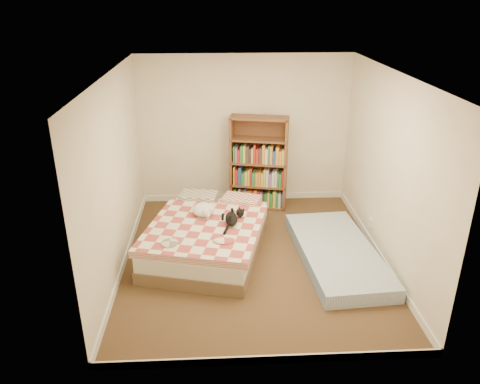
{
  "coord_description": "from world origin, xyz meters",
  "views": [
    {
      "loc": [
        -0.48,
        -5.55,
        3.4
      ],
      "look_at": [
        -0.16,
        0.3,
        0.87
      ],
      "focal_mm": 35.0,
      "sensor_mm": 36.0,
      "label": 1
    }
  ],
  "objects_px": {
    "bed": "(208,235)",
    "white_dog": "(204,210)",
    "bookshelf": "(258,174)",
    "floor_mattress": "(337,253)",
    "black_cat": "(232,218)"
  },
  "relations": [
    {
      "from": "bed",
      "to": "black_cat",
      "type": "height_order",
      "value": "black_cat"
    },
    {
      "from": "bed",
      "to": "bookshelf",
      "type": "bearing_deg",
      "value": 74.51
    },
    {
      "from": "black_cat",
      "to": "white_dog",
      "type": "xyz_separation_m",
      "value": [
        -0.38,
        0.23,
        0.02
      ]
    },
    {
      "from": "bed",
      "to": "white_dog",
      "type": "distance_m",
      "value": 0.36
    },
    {
      "from": "bed",
      "to": "floor_mattress",
      "type": "distance_m",
      "value": 1.8
    },
    {
      "from": "black_cat",
      "to": "bed",
      "type": "bearing_deg",
      "value": -155.53
    },
    {
      "from": "white_dog",
      "to": "black_cat",
      "type": "bearing_deg",
      "value": -6.33
    },
    {
      "from": "bed",
      "to": "white_dog",
      "type": "bearing_deg",
      "value": 120.48
    },
    {
      "from": "white_dog",
      "to": "floor_mattress",
      "type": "bearing_deg",
      "value": 10.03
    },
    {
      "from": "bookshelf",
      "to": "white_dog",
      "type": "bearing_deg",
      "value": -111.43
    },
    {
      "from": "bookshelf",
      "to": "black_cat",
      "type": "xyz_separation_m",
      "value": [
        -0.51,
        -1.56,
        -0.02
      ]
    },
    {
      "from": "floor_mattress",
      "to": "white_dog",
      "type": "height_order",
      "value": "white_dog"
    },
    {
      "from": "bed",
      "to": "bookshelf",
      "type": "xyz_separation_m",
      "value": [
        0.84,
        1.48,
        0.32
      ]
    },
    {
      "from": "bed",
      "to": "white_dog",
      "type": "relative_size",
      "value": 5.22
    },
    {
      "from": "bookshelf",
      "to": "floor_mattress",
      "type": "bearing_deg",
      "value": -51.02
    }
  ]
}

